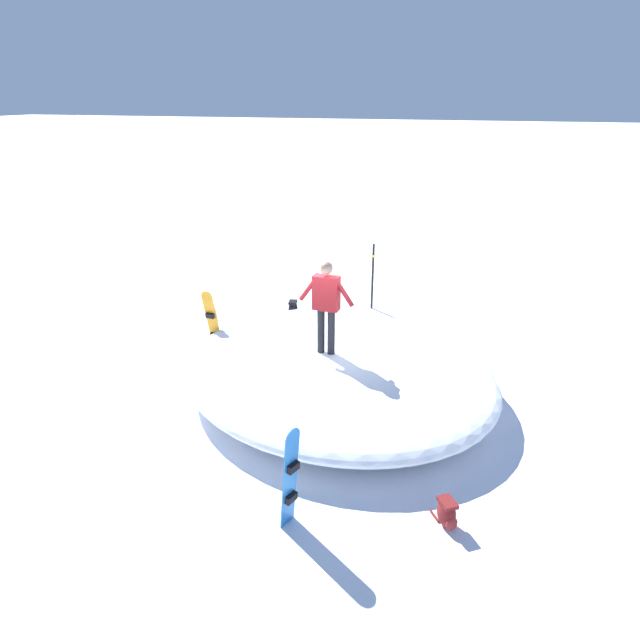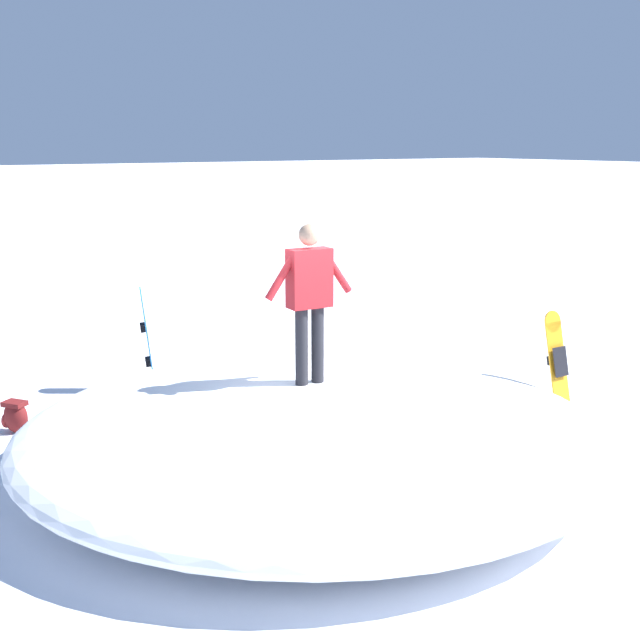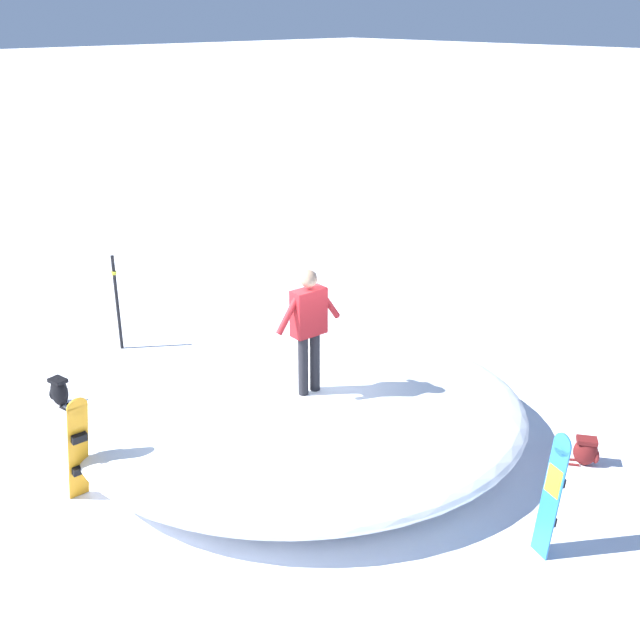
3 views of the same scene
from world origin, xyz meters
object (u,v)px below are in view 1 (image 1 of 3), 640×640
object	(u,v)px
snowboard_secondary_upright	(212,322)
trail_marker_pole	(373,275)
snowboarder_standing	(326,301)
backpack_far	(447,513)
backpack_near	(293,309)
snowboard_primary_upright	(291,476)

from	to	relation	value
snowboard_secondary_upright	trail_marker_pole	bearing A→B (deg)	145.91
snowboarder_standing	backpack_far	world-z (taller)	snowboarder_standing
backpack_near	backpack_far	distance (m)	7.95
trail_marker_pole	snowboard_secondary_upright	bearing A→B (deg)	-34.09
snowboarder_standing	trail_marker_pole	xyz separation A→B (m)	(-4.98, -0.23, -1.03)
trail_marker_pole	snowboard_primary_upright	bearing A→B (deg)	5.52
snowboard_secondary_upright	trail_marker_pole	xyz separation A→B (m)	(-3.96, 2.68, 0.13)
snowboard_secondary_upright	backpack_far	distance (m)	6.72
backpack_near	snowboarder_standing	bearing A→B (deg)	28.88
backpack_near	backpack_far	size ratio (longest dim) A/B	1.04
snowboard_primary_upright	backpack_far	size ratio (longest dim) A/B	3.18
snowboard_primary_upright	snowboarder_standing	bearing A→B (deg)	-170.42
backpack_far	trail_marker_pole	world-z (taller)	trail_marker_pole
snowboarder_standing	backpack_far	bearing A→B (deg)	42.42
backpack_near	trail_marker_pole	size ratio (longest dim) A/B	0.28
snowboard_primary_upright	trail_marker_pole	distance (m)	8.46
snowboarder_standing	snowboard_primary_upright	xyz separation A→B (m)	(3.44, 0.58, -1.17)
backpack_far	snowboarder_standing	bearing A→B (deg)	-137.58
snowboarder_standing	snowboard_secondary_upright	bearing A→B (deg)	-109.20
backpack_near	snowboard_secondary_upright	bearing A→B (deg)	-18.46
snowboarder_standing	snowboard_secondary_upright	size ratio (longest dim) A/B	1.11
snowboard_primary_upright	backpack_far	xyz separation A→B (m)	(-0.63, 1.99, -0.59)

